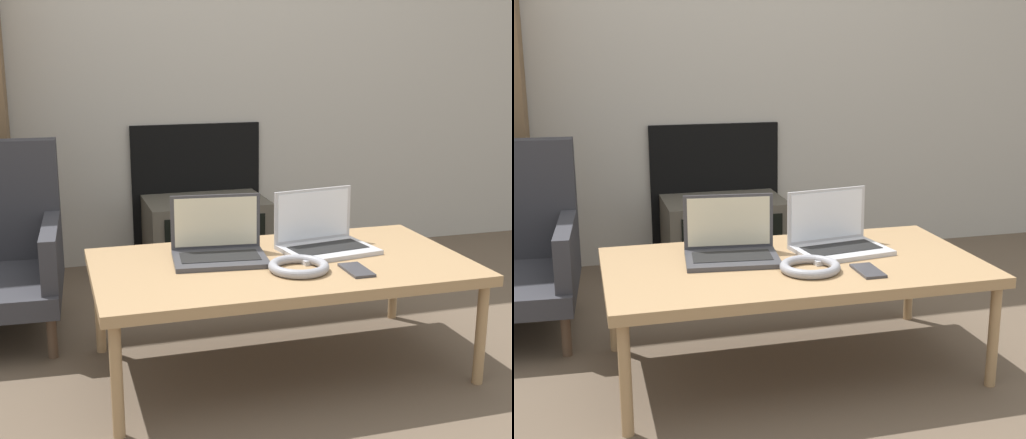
% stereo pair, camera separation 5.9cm
% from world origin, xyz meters
% --- Properties ---
extents(ground_plane, '(14.00, 14.00, 0.00)m').
position_xyz_m(ground_plane, '(0.00, 0.00, 0.00)').
color(ground_plane, brown).
extents(wall_back, '(7.00, 0.08, 2.60)m').
position_xyz_m(wall_back, '(-0.00, 1.83, 1.29)').
color(wall_back, '#ADA89E').
rests_on(wall_back, ground_plane).
extents(table, '(1.27, 0.70, 0.39)m').
position_xyz_m(table, '(0.00, 0.39, 0.36)').
color(table, '#9E7A51').
rests_on(table, ground_plane).
extents(laptop_left, '(0.34, 0.26, 0.21)m').
position_xyz_m(laptop_left, '(-0.19, 0.50, 0.43)').
color(laptop_left, '#38383D').
rests_on(laptop_left, table).
extents(laptop_right, '(0.35, 0.28, 0.21)m').
position_xyz_m(laptop_right, '(0.19, 0.50, 0.43)').
color(laptop_right, '#B2B2B7').
rests_on(laptop_right, table).
extents(headphones, '(0.20, 0.20, 0.03)m').
position_xyz_m(headphones, '(0.02, 0.28, 0.40)').
color(headphones, gray).
rests_on(headphones, table).
extents(phone, '(0.07, 0.15, 0.01)m').
position_xyz_m(phone, '(0.20, 0.22, 0.39)').
color(phone, '#333338').
rests_on(phone, table).
extents(tv, '(0.59, 0.42, 0.36)m').
position_xyz_m(tv, '(-0.00, 1.57, 0.18)').
color(tv, '#4C473D').
rests_on(tv, ground_plane).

